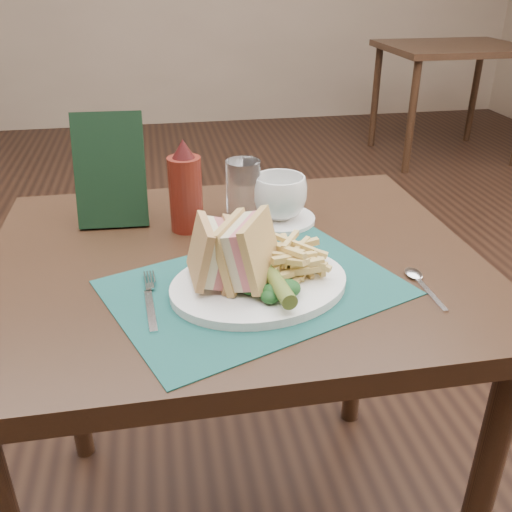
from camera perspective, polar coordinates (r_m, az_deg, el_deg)
The scene contains 18 objects.
floor at distance 1.89m, azimuth -4.10°, elevation -13.36°, with size 7.00×7.00×0.00m, color black.
wall_back at distance 5.09m, azimuth -8.78°, elevation 12.99°, with size 6.00×6.00×0.00m, color tan.
table_main at distance 1.27m, azimuth -1.98°, elevation -15.04°, with size 0.90×0.75×0.75m, color black, non-canonical shape.
table_bg_right at distance 4.27m, azimuth 18.46°, elevation 14.40°, with size 0.90×0.75×0.75m, color black, non-canonical shape.
placemat at distance 0.95m, azimuth -0.12°, elevation -3.19°, with size 0.46×0.33×0.00m, color #164843.
plate at distance 0.94m, azimuth 0.33°, elevation -2.85°, with size 0.30×0.24×0.01m, color white, non-canonical shape.
sandwich_half_a at distance 0.91m, azimuth -5.59°, elevation 0.24°, with size 0.06×0.11×0.10m, color tan, non-canonical shape.
sandwich_half_b at distance 0.91m, azimuth -2.03°, elevation 0.75°, with size 0.06×0.12×0.11m, color tan, non-canonical shape.
kale_garnish at distance 0.89m, azimuth 1.51°, elevation -3.38°, with size 0.11×0.08×0.03m, color #133517, non-canonical shape.
pickle_spear at distance 0.88m, azimuth 2.21°, elevation -2.82°, with size 0.02×0.02×0.12m, color #516627.
fries_pile at distance 0.95m, azimuth 4.04°, elevation 0.03°, with size 0.18×0.20×0.06m, color #D5B96A, non-canonical shape.
fork at distance 0.92m, azimuth -10.55°, elevation -4.16°, with size 0.03×0.17×0.01m, color silver, non-canonical shape.
spoon at distance 0.99m, azimuth 16.54°, elevation -2.88°, with size 0.03×0.15×0.01m, color silver, non-canonical shape.
saucer at distance 1.19m, azimuth 2.32°, elevation 3.71°, with size 0.15×0.15×0.01m, color white.
coffee_cup at distance 1.18m, azimuth 2.36°, elevation 5.92°, with size 0.11×0.11×0.09m, color white.
drinking_glass at distance 1.17m, azimuth -1.28°, elevation 6.46°, with size 0.07×0.07×0.13m, color white.
ketchup_bottle at distance 1.13m, azimuth -7.09°, elevation 6.99°, with size 0.07×0.07×0.19m, color #58170F, non-canonical shape.
check_presenter at distance 1.19m, azimuth -14.38°, elevation 8.29°, with size 0.14×0.01×0.23m, color black.
Camera 1 is at (-0.13, -1.43, 1.23)m, focal length 40.00 mm.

